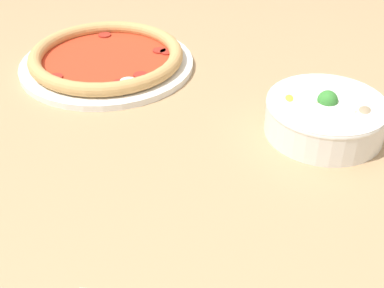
% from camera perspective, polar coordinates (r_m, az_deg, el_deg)
% --- Properties ---
extents(dining_table, '(1.36, 1.09, 0.74)m').
position_cam_1_polar(dining_table, '(0.89, -3.40, -3.82)').
color(dining_table, tan).
rests_on(dining_table, ground_plane).
extents(pizza, '(0.33, 0.33, 0.04)m').
position_cam_1_polar(pizza, '(1.06, -9.09, 8.96)').
color(pizza, white).
rests_on(pizza, dining_table).
extents(bowl, '(0.19, 0.19, 0.07)m').
position_cam_1_polar(bowl, '(0.86, 14.06, 3.04)').
color(bowl, white).
rests_on(bowl, dining_table).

